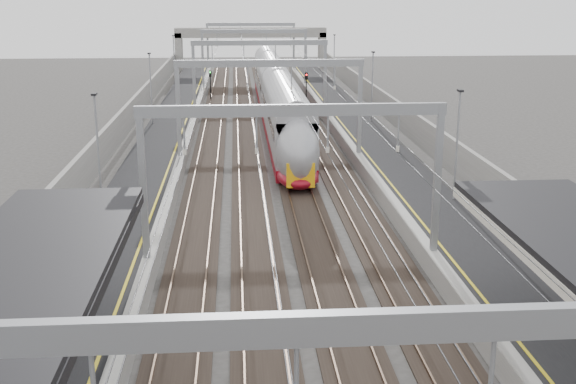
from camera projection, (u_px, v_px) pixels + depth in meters
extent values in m
cube|color=black|center=(160.00, 154.00, 53.29)|extent=(4.00, 120.00, 1.00)
cube|color=black|center=(374.00, 150.00, 54.40)|extent=(4.00, 120.00, 1.00)
cube|color=black|center=(208.00, 159.00, 53.66)|extent=(2.40, 140.00, 0.08)
cube|color=brown|center=(198.00, 158.00, 53.58)|extent=(0.07, 140.00, 0.14)
cube|color=brown|center=(218.00, 158.00, 53.68)|extent=(0.07, 140.00, 0.14)
cube|color=black|center=(248.00, 158.00, 53.86)|extent=(2.40, 140.00, 0.08)
cube|color=brown|center=(239.00, 157.00, 53.79)|extent=(0.07, 140.00, 0.14)
cube|color=brown|center=(258.00, 157.00, 53.89)|extent=(0.07, 140.00, 0.14)
cube|color=black|center=(288.00, 158.00, 54.07)|extent=(2.40, 140.00, 0.08)
cube|color=brown|center=(279.00, 157.00, 54.00)|extent=(0.07, 140.00, 0.14)
cube|color=brown|center=(298.00, 156.00, 54.10)|extent=(0.07, 140.00, 0.14)
cube|color=black|center=(328.00, 157.00, 54.28)|extent=(2.40, 140.00, 0.08)
cube|color=brown|center=(318.00, 156.00, 54.21)|extent=(0.07, 140.00, 0.14)
cube|color=brown|center=(337.00, 156.00, 54.31)|extent=(0.07, 140.00, 0.14)
cube|color=gray|center=(397.00, 326.00, 10.70)|extent=(13.00, 0.25, 0.50)
cube|color=gray|center=(143.00, 184.00, 30.29)|extent=(0.28, 0.28, 6.60)
cube|color=gray|center=(437.00, 179.00, 31.17)|extent=(0.28, 0.28, 6.60)
cube|color=gray|center=(292.00, 110.00, 29.91)|extent=(13.00, 0.25, 0.50)
cube|color=gray|center=(178.00, 109.00, 49.50)|extent=(0.28, 0.28, 6.60)
cube|color=gray|center=(360.00, 107.00, 50.37)|extent=(0.28, 0.28, 6.60)
cube|color=gray|center=(270.00, 63.00, 49.11)|extent=(13.00, 0.25, 0.50)
cube|color=gray|center=(194.00, 76.00, 68.71)|extent=(0.28, 0.28, 6.60)
cube|color=gray|center=(325.00, 75.00, 69.58)|extent=(0.28, 0.28, 6.60)
cube|color=gray|center=(260.00, 43.00, 68.32)|extent=(13.00, 0.25, 0.50)
cube|color=gray|center=(203.00, 57.00, 87.91)|extent=(0.28, 0.28, 6.60)
cube|color=gray|center=(305.00, 56.00, 88.79)|extent=(0.28, 0.28, 6.60)
cube|color=gray|center=(254.00, 31.00, 87.53)|extent=(13.00, 0.25, 0.50)
cube|color=gray|center=(208.00, 46.00, 105.20)|extent=(0.28, 0.28, 6.60)
cube|color=gray|center=(294.00, 45.00, 106.07)|extent=(0.28, 0.28, 6.60)
cube|color=gray|center=(251.00, 24.00, 104.81)|extent=(13.00, 0.25, 0.50)
cylinder|color=#262628|center=(208.00, 77.00, 56.98)|extent=(0.03, 140.00, 0.03)
cylinder|color=#262628|center=(246.00, 77.00, 57.19)|extent=(0.03, 140.00, 0.03)
cylinder|color=#262628|center=(284.00, 77.00, 57.40)|extent=(0.03, 140.00, 0.03)
cylinder|color=#262628|center=(321.00, 77.00, 57.61)|extent=(0.03, 140.00, 0.03)
cylinder|color=black|center=(5.00, 291.00, 22.72)|extent=(0.20, 0.20, 4.00)
cube|color=gray|center=(251.00, 32.00, 105.12)|extent=(22.00, 2.20, 1.40)
cube|color=gray|center=(179.00, 54.00, 105.23)|extent=(1.00, 2.20, 6.20)
cube|color=gray|center=(322.00, 54.00, 106.69)|extent=(1.00, 2.20, 6.20)
cube|color=gray|center=(115.00, 140.00, 52.77)|extent=(0.30, 120.00, 3.20)
cube|color=gray|center=(416.00, 135.00, 54.32)|extent=(0.30, 120.00, 3.20)
cube|color=maroon|center=(285.00, 140.00, 57.46)|extent=(2.75, 23.43, 0.82)
cube|color=#98989D|center=(285.00, 116.00, 56.94)|extent=(2.75, 23.43, 3.06)
cube|color=black|center=(293.00, 169.00, 49.67)|extent=(2.04, 2.45, 0.51)
cube|color=maroon|center=(270.00, 98.00, 80.35)|extent=(2.75, 23.43, 0.82)
cube|color=#98989D|center=(270.00, 80.00, 79.83)|extent=(2.75, 23.43, 3.06)
cube|color=black|center=(274.00, 112.00, 72.57)|extent=(2.04, 2.45, 0.51)
ellipsoid|color=#98989D|center=(298.00, 153.00, 45.57)|extent=(2.75, 5.30, 4.28)
cube|color=#FFB20D|center=(301.00, 175.00, 43.71)|extent=(1.73, 0.12, 1.53)
cube|color=black|center=(300.00, 149.00, 43.74)|extent=(1.63, 0.58, 0.96)
cylinder|color=black|center=(210.00, 87.00, 81.84)|extent=(0.12, 0.12, 3.00)
cube|color=black|center=(210.00, 73.00, 81.41)|extent=(0.32, 0.22, 0.75)
sphere|color=#0CE526|center=(210.00, 72.00, 81.25)|extent=(0.16, 0.16, 0.16)
cylinder|color=black|center=(288.00, 94.00, 76.76)|extent=(0.12, 0.12, 3.00)
cube|color=black|center=(288.00, 79.00, 76.33)|extent=(0.32, 0.22, 0.75)
sphere|color=red|center=(288.00, 78.00, 76.16)|extent=(0.16, 0.16, 0.16)
cylinder|color=black|center=(306.00, 91.00, 79.30)|extent=(0.12, 0.12, 3.00)
cube|color=black|center=(306.00, 76.00, 78.87)|extent=(0.32, 0.22, 0.75)
sphere|color=red|center=(306.00, 75.00, 78.70)|extent=(0.16, 0.16, 0.16)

